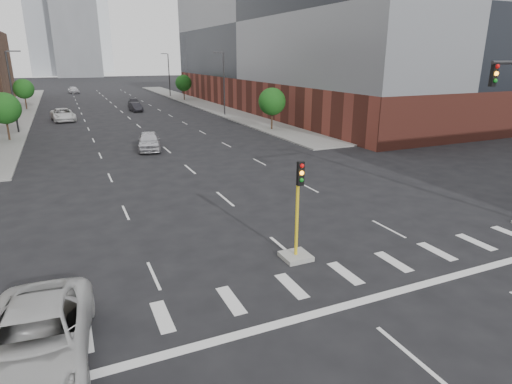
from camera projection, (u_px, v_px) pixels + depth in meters
sidewalk_left_far at (20, 110)px, 69.45m from camera, size 5.00×92.00×0.15m
sidewalk_right_far at (198, 103)px, 81.11m from camera, size 5.00×92.00×0.15m
building_right_main at (303, 40)px, 71.25m from camera, size 24.00×70.00×22.00m
tower_mid at (74, 22)px, 178.27m from camera, size 18.00×18.00×44.00m
median_traffic_signal at (297, 238)px, 18.41m from camera, size 1.20×1.20×4.40m
streetlight_right_a at (223, 81)px, 62.46m from camera, size 1.60×0.22×9.07m
streetlight_right_b at (169, 73)px, 92.91m from camera, size 1.60×0.22×9.07m
streetlight_left at (12, 89)px, 47.69m from camera, size 1.60×0.22×9.07m
tree_left_near at (4, 108)px, 43.60m from camera, size 3.20×3.20×4.85m
tree_left_far at (24, 89)px, 69.70m from camera, size 3.20×3.20×4.85m
tree_right_near at (272, 102)px, 50.13m from camera, size 3.20×3.20×4.85m
tree_right_far at (184, 83)px, 84.93m from camera, size 3.20×3.20×4.85m
car_near_left at (149, 141)px, 40.18m from camera, size 2.88×5.33×1.72m
car_mid_right at (136, 107)px, 68.50m from camera, size 1.81×4.22×1.35m
car_far_left at (63, 115)px, 58.37m from camera, size 3.38×6.31×1.68m
car_deep_right at (134, 102)px, 75.79m from camera, size 2.41×4.80×1.34m
car_distant at (74, 90)px, 101.66m from camera, size 2.66×5.15×1.67m
parked_minivan at (36, 340)px, 11.98m from camera, size 3.42×6.38×1.71m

